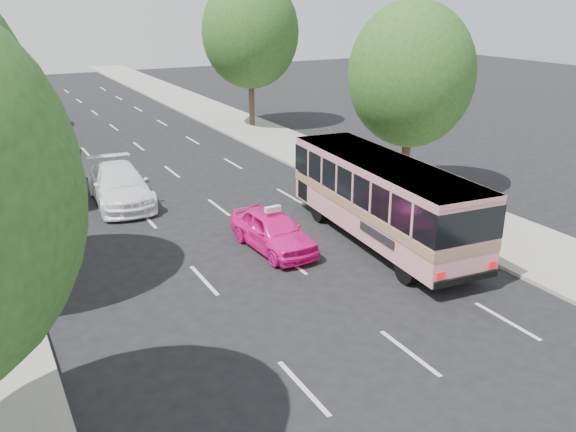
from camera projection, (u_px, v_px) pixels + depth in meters
ground at (329, 325)px, 15.66m from camera, size 120.00×120.00×0.00m
sidewalk_right at (273, 138)px, 36.00m from camera, size 4.00×90.00×0.12m
tree_right_near at (414, 70)px, 24.37m from camera, size 5.10×5.10×7.95m
tree_right_far at (252, 28)px, 37.46m from camera, size 6.00×6.00×9.35m
pink_bus at (382, 193)px, 20.37m from camera, size 2.99×9.15×2.87m
pink_taxi at (273, 231)px, 20.16m from camera, size 1.75×3.97×1.33m
white_pickup at (120, 185)px, 24.68m from camera, size 2.45×5.37×1.52m
taxi_roof_sign at (273, 209)px, 19.91m from camera, size 0.56×0.21×0.18m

